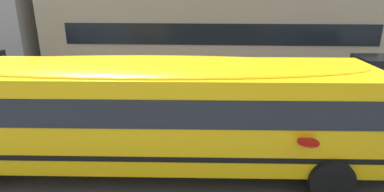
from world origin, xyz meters
TOP-DOWN VIEW (x-y plane):
  - ground_plane at (0.00, 0.00)m, footprint 400.00×400.00m
  - sidewalk_far at (0.00, 7.10)m, footprint 120.00×3.00m
  - lane_centreline at (0.00, 0.00)m, footprint 110.00×0.16m
  - school_bus at (3.65, -1.34)m, footprint 11.98×2.85m

SIDE VIEW (x-z plane):
  - ground_plane at x=0.00m, z-range 0.00..0.00m
  - lane_centreline at x=0.00m, z-range 0.00..0.01m
  - sidewalk_far at x=0.00m, z-range 0.00..0.01m
  - school_bus at x=3.65m, z-range 0.25..2.92m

